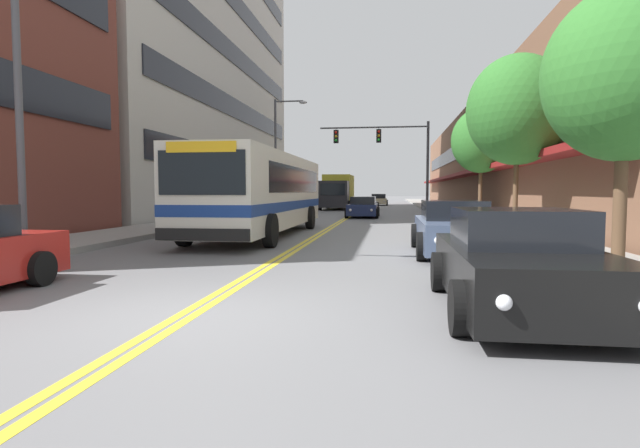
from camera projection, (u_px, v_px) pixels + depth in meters
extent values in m
plane|color=slate|center=(359.00, 210.00, 43.30)|extent=(240.00, 240.00, 0.00)
cube|color=gray|center=(281.00, 209.00, 44.26)|extent=(2.85, 106.00, 0.18)
cube|color=gray|center=(441.00, 210.00, 42.33)|extent=(2.85, 106.00, 0.18)
cube|color=yellow|center=(358.00, 210.00, 43.32)|extent=(0.14, 106.00, 0.01)
cube|color=yellow|center=(360.00, 210.00, 43.29)|extent=(0.14, 106.00, 0.01)
cube|color=black|center=(5.00, 83.00, 14.62)|extent=(0.08, 11.05, 1.40)
cube|color=#BCB7AD|center=(161.00, 10.00, 37.56)|extent=(12.00, 31.98, 30.66)
cube|color=black|center=(240.00, 162.00, 37.47)|extent=(0.08, 29.42, 1.40)
cube|color=black|center=(239.00, 111.00, 37.22)|extent=(0.08, 29.42, 1.40)
cube|color=black|center=(239.00, 58.00, 36.96)|extent=(0.08, 29.42, 1.40)
cube|color=black|center=(238.00, 5.00, 36.71)|extent=(0.08, 29.42, 1.40)
cube|color=brown|center=(512.00, 160.00, 41.27)|extent=(8.00, 68.00, 8.42)
cube|color=maroon|center=(455.00, 176.00, 41.99)|extent=(1.10, 61.20, 0.24)
cube|color=black|center=(462.00, 149.00, 41.76)|extent=(0.08, 61.20, 1.40)
cube|color=silver|center=(261.00, 191.00, 18.74)|extent=(2.59, 11.96, 2.62)
cube|color=navy|center=(262.00, 205.00, 18.77)|extent=(2.61, 11.98, 0.32)
cube|color=black|center=(265.00, 180.00, 19.30)|extent=(2.62, 9.33, 0.94)
cube|color=black|center=(201.00, 173.00, 12.78)|extent=(2.33, 0.04, 1.15)
cube|color=yellow|center=(201.00, 147.00, 12.73)|extent=(1.86, 0.06, 0.28)
cube|color=black|center=(202.00, 235.00, 12.86)|extent=(2.54, 0.08, 0.32)
cylinder|color=black|center=(184.00, 230.00, 14.98)|extent=(0.30, 1.00, 1.00)
cylinder|color=black|center=(270.00, 231.00, 14.61)|extent=(0.30, 1.00, 1.00)
cylinder|color=black|center=(252.00, 217.00, 22.25)|extent=(0.30, 1.00, 1.00)
cylinder|color=black|center=(310.00, 217.00, 21.88)|extent=(0.30, 1.00, 1.00)
cylinder|color=black|center=(41.00, 269.00, 8.69)|extent=(0.22, 0.61, 0.61)
cube|color=red|center=(57.00, 247.00, 9.56)|extent=(0.18, 0.04, 0.10)
cube|color=beige|center=(296.00, 206.00, 36.88)|extent=(1.94, 4.33, 0.70)
cube|color=black|center=(296.00, 199.00, 37.01)|extent=(1.66, 1.90, 0.41)
cylinder|color=black|center=(279.00, 209.00, 35.70)|extent=(0.22, 0.70, 0.70)
cylinder|color=black|center=(306.00, 210.00, 35.43)|extent=(0.22, 0.70, 0.70)
cylinder|color=black|center=(286.00, 208.00, 38.35)|extent=(0.22, 0.70, 0.70)
cylinder|color=black|center=(312.00, 208.00, 38.08)|extent=(0.22, 0.70, 0.70)
sphere|color=silver|center=(280.00, 207.00, 34.81)|extent=(0.16, 0.16, 0.16)
sphere|color=silver|center=(299.00, 207.00, 34.62)|extent=(0.16, 0.16, 0.16)
cube|color=red|center=(292.00, 205.00, 39.12)|extent=(0.18, 0.04, 0.10)
cube|color=red|center=(310.00, 205.00, 38.92)|extent=(0.18, 0.04, 0.10)
cube|color=black|center=(518.00, 273.00, 6.82)|extent=(1.84, 4.17, 0.72)
cube|color=black|center=(516.00, 227.00, 6.95)|extent=(1.58, 1.84, 0.51)
cylinder|color=black|center=(460.00, 308.00, 5.69)|extent=(0.22, 0.65, 0.65)
cylinder|color=black|center=(638.00, 313.00, 5.42)|extent=(0.22, 0.65, 0.65)
cylinder|color=black|center=(439.00, 272.00, 8.25)|extent=(0.22, 0.65, 0.65)
cylinder|color=black|center=(559.00, 274.00, 7.98)|extent=(0.22, 0.65, 0.65)
sphere|color=silver|center=(504.00, 303.00, 4.83)|extent=(0.16, 0.16, 0.16)
cube|color=red|center=(451.00, 251.00, 8.98)|extent=(0.18, 0.04, 0.10)
cube|color=red|center=(528.00, 252.00, 8.80)|extent=(0.18, 0.04, 0.10)
cube|color=#475675|center=(454.00, 233.00, 13.11)|extent=(1.80, 4.77, 0.72)
cube|color=black|center=(453.00, 210.00, 13.25)|extent=(1.55, 2.10, 0.50)
cylinder|color=black|center=(421.00, 246.00, 11.79)|extent=(0.22, 0.69, 0.69)
cylinder|color=black|center=(502.00, 248.00, 11.53)|extent=(0.22, 0.69, 0.69)
cylinder|color=black|center=(415.00, 235.00, 14.71)|extent=(0.22, 0.69, 0.69)
cylinder|color=black|center=(480.00, 236.00, 14.45)|extent=(0.22, 0.69, 0.69)
sphere|color=silver|center=(438.00, 240.00, 10.81)|extent=(0.16, 0.16, 0.16)
sphere|color=silver|center=(498.00, 241.00, 10.64)|extent=(0.16, 0.16, 0.16)
cube|color=red|center=(423.00, 225.00, 15.56)|extent=(0.18, 0.04, 0.10)
cube|color=red|center=(466.00, 226.00, 15.38)|extent=(0.18, 0.04, 0.10)
cube|color=#19234C|center=(363.00, 209.00, 31.61)|extent=(1.78, 4.38, 0.67)
cube|color=black|center=(363.00, 200.00, 31.75)|extent=(1.53, 1.93, 0.47)
cylinder|color=black|center=(347.00, 213.00, 30.42)|extent=(0.22, 0.61, 0.61)
cylinder|color=black|center=(377.00, 213.00, 30.16)|extent=(0.22, 0.61, 0.61)
cylinder|color=black|center=(350.00, 211.00, 33.10)|extent=(0.22, 0.61, 0.61)
cylinder|color=black|center=(378.00, 212.00, 32.84)|extent=(0.22, 0.61, 0.61)
sphere|color=silver|center=(350.00, 210.00, 29.52)|extent=(0.16, 0.16, 0.16)
sphere|color=silver|center=(371.00, 210.00, 29.34)|extent=(0.16, 0.16, 0.16)
cube|color=red|center=(355.00, 208.00, 33.87)|extent=(0.18, 0.04, 0.10)
cube|color=red|center=(374.00, 208.00, 33.69)|extent=(0.18, 0.04, 0.10)
cube|color=#232328|center=(366.00, 205.00, 44.34)|extent=(1.86, 4.41, 0.56)
cube|color=black|center=(367.00, 199.00, 44.48)|extent=(1.60, 1.94, 0.44)
cylinder|color=black|center=(355.00, 206.00, 43.13)|extent=(0.22, 0.66, 0.66)
cylinder|color=black|center=(377.00, 207.00, 42.87)|extent=(0.22, 0.66, 0.66)
cylinder|color=black|center=(357.00, 206.00, 45.83)|extent=(0.22, 0.66, 0.66)
cylinder|color=black|center=(378.00, 206.00, 45.57)|extent=(0.22, 0.66, 0.66)
sphere|color=silver|center=(358.00, 205.00, 42.23)|extent=(0.16, 0.16, 0.16)
sphere|color=silver|center=(373.00, 205.00, 42.05)|extent=(0.16, 0.16, 0.16)
cube|color=red|center=(360.00, 204.00, 46.62)|extent=(0.18, 0.04, 0.10)
cube|color=red|center=(375.00, 204.00, 46.43)|extent=(0.18, 0.04, 0.10)
cube|color=#BCAD89|center=(379.00, 201.00, 58.34)|extent=(1.86, 4.69, 0.64)
cube|color=black|center=(379.00, 196.00, 58.48)|extent=(1.60, 2.06, 0.51)
cylinder|color=black|center=(370.00, 203.00, 57.05)|extent=(0.22, 0.64, 0.64)
cylinder|color=black|center=(387.00, 203.00, 56.78)|extent=(0.22, 0.64, 0.64)
cylinder|color=black|center=(371.00, 202.00, 59.92)|extent=(0.22, 0.64, 0.64)
cylinder|color=black|center=(387.00, 202.00, 59.65)|extent=(0.22, 0.64, 0.64)
sphere|color=silver|center=(372.00, 201.00, 56.09)|extent=(0.16, 0.16, 0.16)
sphere|color=silver|center=(384.00, 201.00, 55.91)|extent=(0.16, 0.16, 0.16)
cube|color=red|center=(374.00, 200.00, 60.75)|extent=(0.18, 0.04, 0.10)
cube|color=red|center=(385.00, 200.00, 60.57)|extent=(0.18, 0.04, 0.10)
cube|color=#232328|center=(334.00, 194.00, 43.04)|extent=(2.43, 2.32, 2.28)
cube|color=black|center=(333.00, 189.00, 41.85)|extent=(2.07, 0.04, 1.00)
cube|color=yellow|center=(339.00, 191.00, 46.84)|extent=(2.48, 5.41, 2.89)
cylinder|color=black|center=(320.00, 205.00, 43.28)|extent=(0.28, 0.84, 0.84)
cylinder|color=black|center=(349.00, 205.00, 42.93)|extent=(0.28, 0.84, 0.84)
cylinder|color=black|center=(328.00, 204.00, 48.70)|extent=(0.28, 0.84, 0.84)
cylinder|color=black|center=(353.00, 204.00, 48.35)|extent=(0.28, 0.84, 0.84)
cylinder|color=#47474C|center=(428.00, 168.00, 34.38)|extent=(0.18, 0.18, 6.45)
cylinder|color=#47474C|center=(373.00, 127.00, 34.72)|extent=(7.48, 0.11, 0.11)
cube|color=black|center=(379.00, 136.00, 34.70)|extent=(0.34, 0.26, 0.92)
sphere|color=red|center=(379.00, 132.00, 34.53)|extent=(0.18, 0.18, 0.18)
sphere|color=yellow|center=(379.00, 136.00, 34.54)|extent=(0.18, 0.18, 0.18)
sphere|color=green|center=(379.00, 140.00, 34.56)|extent=(0.18, 0.18, 0.18)
cylinder|color=black|center=(379.00, 128.00, 34.67)|extent=(0.02, 0.02, 0.14)
cube|color=black|center=(336.00, 137.00, 35.12)|extent=(0.34, 0.26, 0.92)
sphere|color=red|center=(336.00, 132.00, 34.94)|extent=(0.18, 0.18, 0.18)
sphere|color=yellow|center=(336.00, 136.00, 34.96)|extent=(0.18, 0.18, 0.18)
sphere|color=green|center=(336.00, 140.00, 34.98)|extent=(0.18, 0.18, 0.18)
cylinder|color=black|center=(336.00, 129.00, 35.09)|extent=(0.02, 0.02, 0.14)
cylinder|color=#47474C|center=(18.00, 88.00, 10.74)|extent=(0.16, 0.16, 7.74)
cylinder|color=#47474C|center=(276.00, 157.00, 34.80)|extent=(0.16, 0.16, 8.01)
cylinder|color=#47474C|center=(289.00, 101.00, 34.41)|extent=(1.97, 0.10, 0.10)
ellipsoid|color=#B2B2B7|center=(303.00, 102.00, 34.28)|extent=(0.56, 0.28, 0.20)
cylinder|color=brown|center=(620.00, 208.00, 8.94)|extent=(0.23, 0.23, 2.35)
ellipsoid|color=#2D6B28|center=(625.00, 74.00, 8.79)|extent=(2.79, 2.79, 3.07)
cylinder|color=brown|center=(515.00, 193.00, 17.30)|extent=(0.17, 0.17, 2.80)
ellipsoid|color=#2D6B28|center=(518.00, 110.00, 17.11)|extent=(3.43, 3.43, 3.77)
cylinder|color=brown|center=(480.00, 193.00, 25.40)|extent=(0.19, 0.19, 2.77)
ellipsoid|color=#2D6B28|center=(481.00, 140.00, 25.23)|extent=(2.99, 2.99, 3.29)
cylinder|color=yellow|center=(495.00, 229.00, 15.63)|extent=(0.20, 0.20, 0.60)
sphere|color=yellow|center=(496.00, 217.00, 15.61)|extent=(0.18, 0.18, 0.18)
cylinder|color=yellow|center=(491.00, 226.00, 15.65)|extent=(0.08, 0.09, 0.09)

